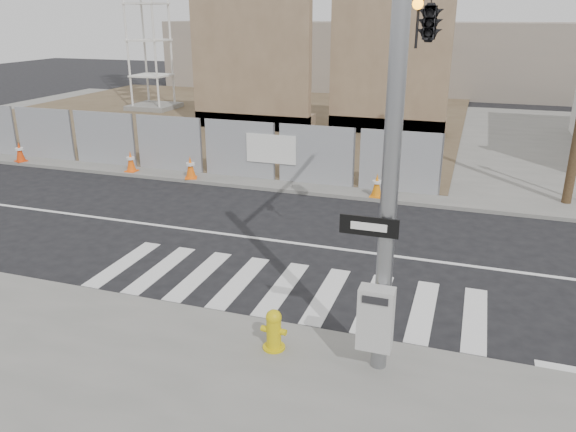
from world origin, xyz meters
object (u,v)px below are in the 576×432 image
(traffic_cone_b, at_px, (131,161))
(fire_hydrant, at_px, (274,330))
(traffic_cone_a, at_px, (20,152))
(signal_pole, at_px, (419,63))
(traffic_cone_d, at_px, (377,185))
(traffic_cone_c, at_px, (190,168))

(traffic_cone_b, bearing_deg, fire_hydrant, -45.86)
(traffic_cone_a, bearing_deg, signal_pole, -21.71)
(traffic_cone_b, relative_size, traffic_cone_d, 1.02)
(traffic_cone_a, bearing_deg, traffic_cone_d, 0.00)
(traffic_cone_d, bearing_deg, signal_pole, -75.17)
(signal_pole, height_order, traffic_cone_a, signal_pole)
(fire_hydrant, height_order, traffic_cone_a, traffic_cone_a)
(traffic_cone_c, bearing_deg, traffic_cone_d, 0.00)
(fire_hydrant, relative_size, traffic_cone_b, 0.98)
(signal_pole, bearing_deg, fire_hydrant, -122.55)
(signal_pole, bearing_deg, traffic_cone_a, 158.29)
(traffic_cone_d, bearing_deg, fire_hydrant, -90.97)
(traffic_cone_b, bearing_deg, traffic_cone_c, -2.69)
(traffic_cone_c, relative_size, traffic_cone_d, 1.06)
(traffic_cone_a, height_order, traffic_cone_d, traffic_cone_a)
(fire_hydrant, distance_m, traffic_cone_b, 12.85)
(fire_hydrant, height_order, traffic_cone_d, traffic_cone_d)
(traffic_cone_a, distance_m, traffic_cone_b, 4.97)
(fire_hydrant, bearing_deg, traffic_cone_b, 139.50)
(traffic_cone_c, xyz_separation_m, traffic_cone_d, (6.59, 0.00, -0.02))
(traffic_cone_b, bearing_deg, signal_pole, -30.67)
(signal_pole, distance_m, fire_hydrant, 5.46)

